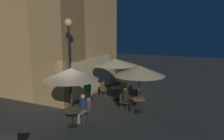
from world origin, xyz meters
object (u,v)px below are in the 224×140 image
object	(u,v)px
cafe_table_0	(139,103)
cafe_chair_1	(85,109)
cafe_chair_3	(129,92)
patron_seated_1	(82,106)
patron_seated_0	(126,97)
patio_umbrella_2	(116,62)
cafe_chair_0	(124,100)
cafe_table_1	(72,115)
street_lamp_near_corner	(69,45)
cafe_chair_2	(104,88)
patio_umbrella_1	(71,74)
patron_standing_2	(88,92)
patio_umbrella_0	(139,71)
cafe_chair_4	(123,88)
cafe_table_2	(116,91)

from	to	relation	value
cafe_table_0	cafe_chair_1	xyz separation A→B (m)	(-1.91, 1.89, 0.06)
cafe_chair_3	patron_seated_1	world-z (taller)	patron_seated_1
cafe_chair_1	patron_seated_0	xyz separation A→B (m)	(1.93, -1.25, 0.15)
patron_seated_1	patio_umbrella_2	bearing A→B (deg)	-172.96
cafe_chair_0	cafe_table_1	bearing A→B (deg)	-112.46
patio_umbrella_2	cafe_chair_0	bearing A→B (deg)	-142.41
cafe_table_0	patron_seated_0	distance (m)	0.67
street_lamp_near_corner	cafe_chair_2	distance (m)	4.17
cafe_table_1	patron_seated_0	size ratio (longest dim) A/B	0.59
patio_umbrella_1	cafe_chair_3	xyz separation A→B (m)	(4.11, -0.97, -1.68)
patron_standing_2	patron_seated_1	bearing A→B (deg)	-79.77
patio_umbrella_0	cafe_chair_0	xyz separation A→B (m)	(0.02, 0.78, -1.58)
cafe_chair_0	patron_standing_2	world-z (taller)	patron_standing_2
cafe_chair_2	patron_seated_0	world-z (taller)	patron_seated_0
patio_umbrella_0	cafe_chair_4	bearing A→B (deg)	38.04
patio_umbrella_0	cafe_chair_3	xyz separation A→B (m)	(1.41, 1.03, -1.54)
patron_seated_1	patio_umbrella_1	bearing A→B (deg)	-0.00
cafe_chair_2	cafe_chair_4	bearing A→B (deg)	42.23
street_lamp_near_corner	cafe_table_1	distance (m)	3.11
cafe_table_0	patron_seated_1	size ratio (longest dim) A/B	0.58
cafe_table_0	cafe_chair_3	size ratio (longest dim) A/B	0.75
cafe_chair_0	patron_seated_1	xyz separation A→B (m)	(-2.08, 1.12, 0.17)
cafe_chair_3	patron_standing_2	xyz separation A→B (m)	(-1.84, 1.60, 0.30)
patio_umbrella_2	cafe_chair_0	distance (m)	2.45
street_lamp_near_corner	cafe_chair_4	size ratio (longest dim) A/B	5.22
cafe_chair_0	cafe_chair_4	world-z (taller)	cafe_chair_0
cafe_table_1	patio_umbrella_0	xyz separation A→B (m)	(2.70, -1.99, 1.58)
cafe_chair_3	patron_seated_1	bearing A→B (deg)	76.50
patron_seated_0	patron_standing_2	size ratio (longest dim) A/B	0.72
patio_umbrella_1	patron_seated_0	distance (m)	3.40
cafe_chair_4	cafe_table_1	bearing A→B (deg)	6.37
cafe_table_0	cafe_table_1	distance (m)	3.35
street_lamp_near_corner	patron_seated_0	world-z (taller)	street_lamp_near_corner
street_lamp_near_corner	cafe_table_0	bearing A→B (deg)	-60.43
patio_umbrella_2	patron_seated_1	world-z (taller)	patio_umbrella_2
cafe_table_2	patron_seated_0	distance (m)	1.87
street_lamp_near_corner	cafe_table_2	distance (m)	4.23
cafe_chair_1	patron_seated_0	bearing A→B (deg)	154.89
cafe_chair_3	patron_seated_0	distance (m)	1.45
patio_umbrella_0	cafe_table_0	bearing A→B (deg)	-90.00
patron_standing_2	cafe_chair_4	bearing A→B (deg)	57.89
street_lamp_near_corner	patron_seated_1	size ratio (longest dim) A/B	3.67
patron_standing_2	cafe_chair_0	bearing A→B (deg)	0.20
patio_umbrella_0	patio_umbrella_1	size ratio (longest dim) A/B	0.99
patio_umbrella_1	cafe_chair_3	world-z (taller)	patio_umbrella_1
cafe_table_1	patio_umbrella_1	size ratio (longest dim) A/B	0.29
cafe_table_0	patio_umbrella_0	world-z (taller)	patio_umbrella_0
street_lamp_near_corner	cafe_table_2	world-z (taller)	street_lamp_near_corner
patio_umbrella_1	cafe_chair_1	xyz separation A→B (m)	(0.78, -0.11, -1.70)
cafe_table_0	patron_standing_2	bearing A→B (deg)	99.22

